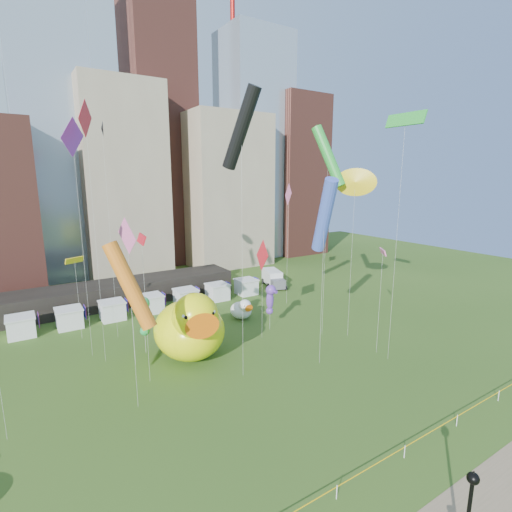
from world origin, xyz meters
TOP-DOWN VIEW (x-y plane):
  - ground at (0.00, 0.00)m, footprint 160.00×160.00m
  - skyline at (2.25, 61.06)m, footprint 101.00×23.00m
  - crane_right at (30.89, 64.00)m, footprint 23.00×1.00m
  - pavilion at (-4.00, 42.00)m, footprint 38.00×6.00m
  - vendor_tents at (1.02, 36.00)m, footprint 33.24×2.80m
  - caution_tape at (0.00, 0.00)m, footprint 50.00×0.06m
  - big_duck at (0.05, 20.36)m, footprint 8.18×10.10m
  - small_duck at (9.95, 27.20)m, footprint 2.72×3.61m
  - seahorse_green at (-3.37, 24.13)m, footprint 1.79×2.01m
  - seahorse_purple at (10.93, 22.25)m, footprint 1.35×1.62m
  - lamppost at (2.09, -6.00)m, footprint 0.54×0.54m
  - box_truck at (22.14, 37.52)m, footprint 3.86×6.47m
  - kite_0 at (8.85, 20.87)m, footprint 0.79×3.45m
  - kite_1 at (-5.04, 22.08)m, footprint 0.76×3.24m
  - kite_2 at (2.69, 14.76)m, footprint 2.37×4.00m
  - kite_3 at (15.21, 17.89)m, footprint 2.97×3.86m
  - kite_4 at (-8.34, 31.69)m, footprint 2.04×1.18m
  - kite_5 at (10.17, 12.74)m, footprint 2.67×4.25m
  - kite_7 at (-8.16, 26.51)m, footprint 2.37×2.78m
  - kite_8 at (-4.83, 18.31)m, footprint 0.64×2.54m
  - kite_9 at (18.49, 28.98)m, footprint 1.08×2.78m
  - kite_10 at (-4.89, 29.70)m, footprint 0.44×1.47m
  - kite_11 at (16.57, 9.73)m, footprint 0.56×3.91m
  - kite_12 at (17.44, 16.04)m, footprint 2.00×2.62m
  - kite_14 at (-6.83, 15.01)m, footprint 3.57×3.64m
  - kite_16 at (-7.33, 24.35)m, footprint 1.62×2.90m
  - kite_17 at (16.74, 11.32)m, footprint 1.39×1.68m

SIDE VIEW (x-z plane):
  - ground at x=0.00m, z-range 0.00..0.00m
  - caution_tape at x=0.00m, z-range 0.23..1.13m
  - vendor_tents at x=1.02m, z-range -0.09..2.31m
  - small_duck at x=9.95m, z-range -0.11..2.63m
  - box_truck at x=22.14m, z-range 0.03..2.63m
  - pavilion at x=-4.00m, z-range 0.00..3.20m
  - lamppost at x=2.09m, z-range 0.58..5.80m
  - big_duck at x=0.05m, z-range -0.30..7.05m
  - seahorse_purple at x=10.93m, z-range 1.28..6.81m
  - seahorse_green at x=-3.37m, z-range 1.32..7.37m
  - kite_4 at x=-8.34m, z-range 4.28..13.63m
  - kite_0 at x=8.85m, z-range 3.81..15.08m
  - kite_14 at x=-6.83m, z-range 3.28..16.56m
  - kite_17 at x=16.74m, z-range 5.06..15.97m
  - kite_1 at x=-5.04m, z-range 5.35..19.62m
  - kite_8 at x=-4.83m, z-range 6.13..19.34m
  - kite_5 at x=10.17m, z-range 5.44..23.32m
  - kite_9 at x=18.49m, z-range 6.79..23.79m
  - kite_12 at x=17.44m, z-range 7.90..26.66m
  - kite_3 at x=15.21m, z-range 8.34..31.56m
  - kite_7 at x=-8.16m, z-range 9.50..32.70m
  - skyline at x=2.25m, z-range -12.56..55.44m
  - kite_2 at x=2.69m, z-range 9.18..34.11m
  - kite_16 at x=-7.33m, z-range 10.18..34.63m
  - kite_10 at x=-4.89m, z-range 10.79..34.18m
  - kite_11 at x=16.57m, z-range 11.00..34.42m
  - crane_right at x=30.89m, z-range 8.90..84.90m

